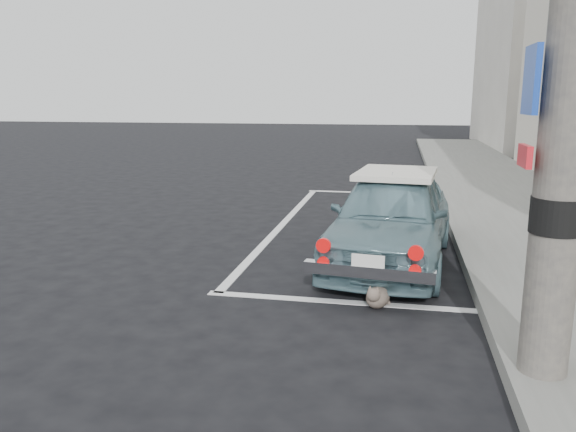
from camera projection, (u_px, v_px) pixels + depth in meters
name	position (u px, v px, depth m)	size (l,w,h in m)	color
ground	(307.00, 284.00, 6.41)	(80.00, 80.00, 0.00)	black
sidewalk	(560.00, 247.00, 7.70)	(2.80, 40.00, 0.15)	slate
building_far	(533.00, 51.00, 23.58)	(3.50, 10.00, 8.00)	beige
pline_rear	(347.00, 302.00, 5.83)	(3.00, 0.12, 0.01)	silver
pline_front	(376.00, 193.00, 12.55)	(3.00, 0.12, 0.01)	silver
pline_side	(283.00, 224.00, 9.46)	(0.12, 7.00, 0.01)	silver
retro_coupe	(391.00, 217.00, 7.14)	(1.78, 3.60, 1.18)	slate
cat	(377.00, 296.00, 5.66)	(0.31, 0.50, 0.28)	#6B5E52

